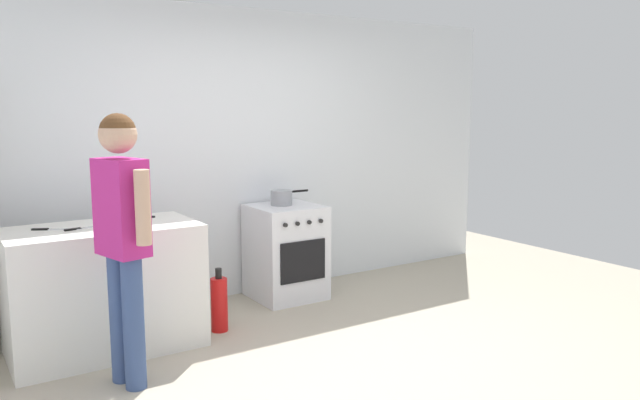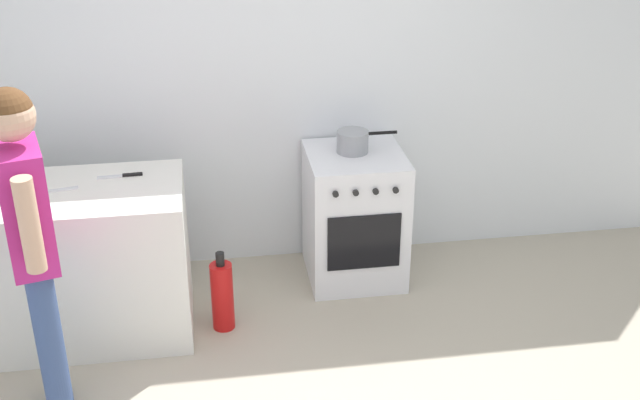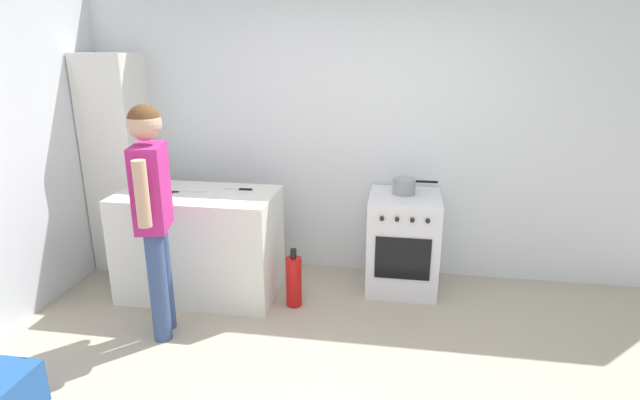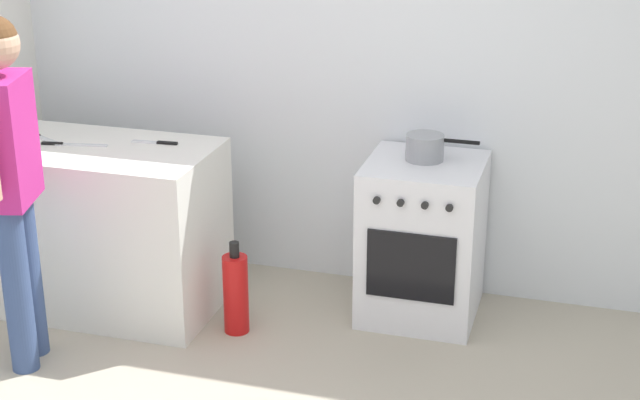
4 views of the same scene
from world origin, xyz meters
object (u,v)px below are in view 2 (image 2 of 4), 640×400
object	(u,v)px
pot	(353,142)
knife_bread	(42,192)
knife_carving	(4,190)
oven_left	(355,216)
knife_utility	(122,176)
fire_extinguisher	(222,295)
person	(29,228)

from	to	relation	value
pot	knife_bread	world-z (taller)	pot
knife_bread	knife_carving	world-z (taller)	same
pot	knife_bread	xyz separation A→B (m)	(-1.78, -0.43, -0.01)
oven_left	knife_bread	bearing A→B (deg)	-167.83
knife_bread	knife_carving	bearing A→B (deg)	164.64
knife_utility	fire_extinguisher	world-z (taller)	knife_utility
person	fire_extinguisher	world-z (taller)	person
person	oven_left	bearing A→B (deg)	30.96
oven_left	knife_bread	distance (m)	1.90
oven_left	pot	distance (m)	0.49
person	fire_extinguisher	xyz separation A→B (m)	(0.86, 0.56, -0.81)
knife_bread	fire_extinguisher	xyz separation A→B (m)	(0.92, -0.09, -0.69)
pot	person	distance (m)	2.04
knife_bread	knife_utility	bearing A→B (deg)	20.62
pot	knife_carving	size ratio (longest dim) A/B	1.23
person	fire_extinguisher	bearing A→B (deg)	33.06
oven_left	fire_extinguisher	xyz separation A→B (m)	(-0.87, -0.48, -0.21)
pot	person	world-z (taller)	person
knife_carving	oven_left	bearing A→B (deg)	9.40
oven_left	pot	xyz separation A→B (m)	(-0.01, 0.04, 0.49)
oven_left	knife_carving	xyz separation A→B (m)	(-2.00, -0.33, 0.48)
pot	fire_extinguisher	distance (m)	1.22
oven_left	fire_extinguisher	size ratio (longest dim) A/B	1.70
knife_bread	person	distance (m)	0.67
pot	person	xyz separation A→B (m)	(-1.72, -1.08, 0.11)
pot	knife_carving	distance (m)	2.02
oven_left	knife_utility	distance (m)	1.48
pot	knife_carving	bearing A→B (deg)	-169.32
oven_left	fire_extinguisher	distance (m)	1.01
knife_utility	person	size ratio (longest dim) A/B	0.15
knife_utility	oven_left	bearing A→B (deg)	9.54
knife_bread	fire_extinguisher	world-z (taller)	knife_bread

